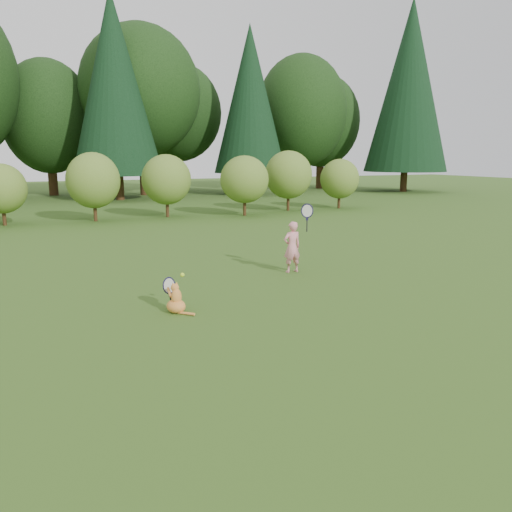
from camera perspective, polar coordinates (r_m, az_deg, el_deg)
name	(u,v)px	position (r m, az deg, el deg)	size (l,w,h in m)	color
ground	(263,303)	(9.07, 0.86, -5.35)	(100.00, 100.00, 0.00)	#2B5016
shrub_row	(133,186)	(21.25, -13.86, 7.75)	(28.00, 3.00, 2.80)	olive
woodland_backdrop	(97,68)	(31.50, -17.73, 19.76)	(48.00, 10.00, 15.00)	black
child	(293,246)	(11.33, 4.20, 1.17)	(0.65, 0.40, 1.75)	pink
cat	(176,297)	(8.57, -9.18, -4.63)	(0.47, 0.71, 0.71)	orange
tennis_ball	(182,275)	(8.82, -8.42, -2.15)	(0.08, 0.08, 0.08)	#B8E71B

